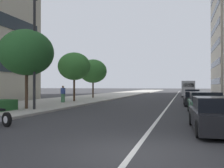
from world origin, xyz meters
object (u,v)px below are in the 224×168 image
object	(u,v)px
pedestrian_on_plaza	(63,94)
delivery_van_ahead	(188,88)
car_far_down_avenue	(192,95)
street_lamp_with_banners	(38,36)
street_tree_far_plaza	(27,53)
car_mid_block_traffic	(205,104)
car_following_behind	(194,99)
street_tree_by_lamp_post	(93,71)
car_approaching_light	(218,115)
street_tree_mid_sidewalk	(74,66)

from	to	relation	value
pedestrian_on_plaza	delivery_van_ahead	bearing A→B (deg)	-25.99
car_far_down_avenue	street_lamp_with_banners	bearing A→B (deg)	146.18
street_tree_far_plaza	pedestrian_on_plaza	xyz separation A→B (m)	(7.26, 0.75, -3.22)
delivery_van_ahead	street_lamp_with_banners	bearing A→B (deg)	160.53
car_far_down_avenue	street_tree_far_plaza	world-z (taller)	street_tree_far_plaza
car_mid_block_traffic	pedestrian_on_plaza	distance (m)	14.39
car_following_behind	delivery_van_ahead	xyz separation A→B (m)	(19.27, 0.17, 0.79)
street_tree_by_lamp_post	street_tree_far_plaza	bearing A→B (deg)	-175.32
delivery_van_ahead	street_tree_far_plaza	xyz separation A→B (m)	(-27.74, 11.78, 2.82)
delivery_van_ahead	car_following_behind	bearing A→B (deg)	-178.22
car_approaching_light	street_tree_far_plaza	world-z (taller)	street_tree_far_plaza
street_lamp_with_banners	delivery_van_ahead	bearing A→B (deg)	-20.75
car_approaching_light	delivery_van_ahead	distance (m)	33.10
car_far_down_avenue	delivery_van_ahead	xyz separation A→B (m)	(11.08, 0.19, 0.76)
car_mid_block_traffic	street_tree_mid_sidewalk	xyz separation A→B (m)	(8.48, 12.87, 3.32)
car_mid_block_traffic	car_far_down_avenue	distance (m)	15.51
street_tree_mid_sidewalk	car_mid_block_traffic	bearing A→B (deg)	-123.38
street_lamp_with_banners	street_tree_far_plaza	distance (m)	1.61
car_following_behind	street_lamp_with_banners	distance (m)	14.71
car_following_behind	street_lamp_with_banners	bearing A→B (deg)	127.81
car_approaching_light	street_tree_far_plaza	bearing A→B (deg)	63.74
car_far_down_avenue	street_tree_by_lamp_post	distance (m)	13.91
car_approaching_light	street_tree_by_lamp_post	world-z (taller)	street_tree_by_lamp_post
car_following_behind	street_tree_by_lamp_post	size ratio (longest dim) A/B	0.81
car_approaching_light	pedestrian_on_plaza	xyz separation A→B (m)	(12.60, 12.99, 0.36)
car_mid_block_traffic	car_following_behind	bearing A→B (deg)	0.65
car_approaching_light	car_far_down_avenue	world-z (taller)	car_far_down_avenue
car_approaching_light	delivery_van_ahead	bearing A→B (deg)	-1.88
car_mid_block_traffic	street_tree_mid_sidewalk	distance (m)	15.76
car_mid_block_traffic	street_tree_by_lamp_post	size ratio (longest dim) A/B	0.84
street_lamp_with_banners	street_tree_far_plaza	bearing A→B (deg)	73.72
car_following_behind	street_tree_by_lamp_post	xyz separation A→B (m)	(9.59, 13.43, 3.33)
street_tree_mid_sidewalk	street_tree_by_lamp_post	world-z (taller)	street_tree_by_lamp_post
street_tree_mid_sidewalk	car_far_down_avenue	bearing A→B (deg)	-60.75
street_lamp_with_banners	car_approaching_light	bearing A→B (deg)	-114.28
car_mid_block_traffic	delivery_van_ahead	distance (m)	26.61
delivery_van_ahead	pedestrian_on_plaza	distance (m)	24.01
car_mid_block_traffic	street_tree_far_plaza	bearing A→B (deg)	93.48
car_following_behind	street_tree_far_plaza	distance (m)	15.09
delivery_van_ahead	street_tree_mid_sidewalk	xyz separation A→B (m)	(-18.11, 12.37, 2.56)
car_approaching_light	car_following_behind	bearing A→B (deg)	-1.46
car_approaching_light	pedestrian_on_plaza	world-z (taller)	pedestrian_on_plaza
car_following_behind	street_tree_mid_sidewalk	bearing A→B (deg)	83.36
pedestrian_on_plaza	street_lamp_with_banners	bearing A→B (deg)	-160.54
delivery_van_ahead	car_far_down_avenue	bearing A→B (deg)	-177.76
street_tree_by_lamp_post	car_approaching_light	bearing A→B (deg)	-149.62
street_tree_mid_sidewalk	street_tree_by_lamp_post	size ratio (longest dim) A/B	0.98
car_approaching_light	street_tree_by_lamp_post	distance (m)	27.33
car_mid_block_traffic	street_tree_mid_sidewalk	bearing A→B (deg)	54.73
street_tree_by_lamp_post	delivery_van_ahead	bearing A→B (deg)	-53.87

